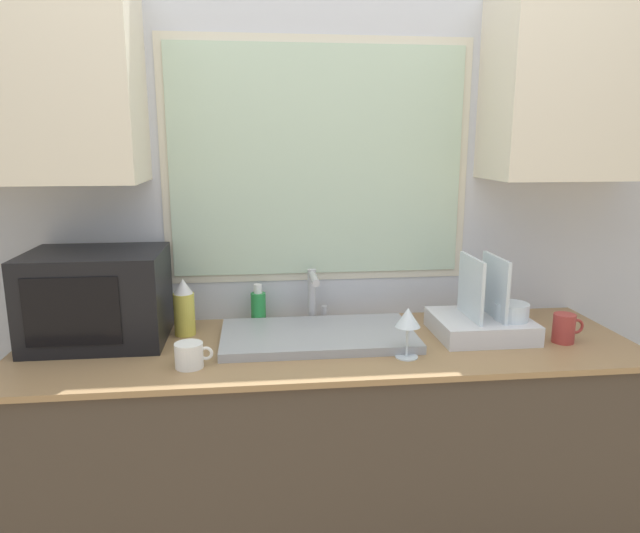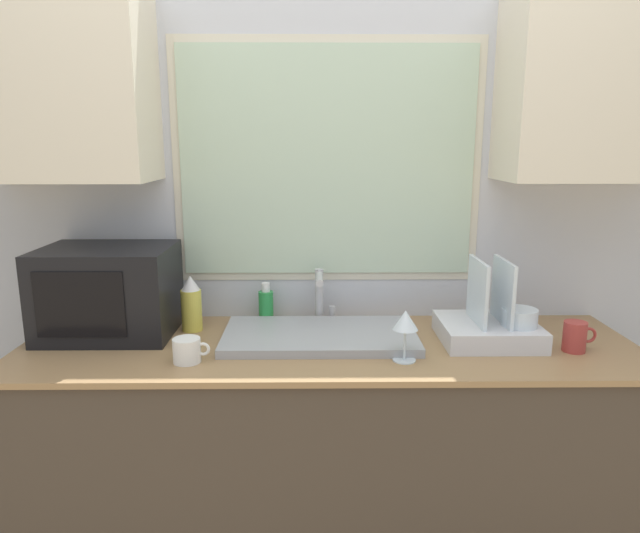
% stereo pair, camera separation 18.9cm
% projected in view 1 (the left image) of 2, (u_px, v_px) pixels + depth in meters
% --- Properties ---
extents(countertop, '(2.13, 0.66, 0.89)m').
position_uv_depth(countertop, '(328.00, 458.00, 2.08)').
color(countertop, '#42382D').
rests_on(countertop, ground_plane).
extents(wall_back, '(6.00, 0.38, 2.60)m').
position_uv_depth(wall_back, '(318.00, 188.00, 2.17)').
color(wall_back, silver).
rests_on(wall_back, ground_plane).
extents(sink_basin, '(0.68, 0.37, 0.03)m').
position_uv_depth(sink_basin, '(318.00, 336.00, 2.01)').
color(sink_basin, '#9EA0A5').
rests_on(sink_basin, countertop).
extents(faucet, '(0.08, 0.18, 0.21)m').
position_uv_depth(faucet, '(314.00, 292.00, 2.17)').
color(faucet, '#B7B7BC').
rests_on(faucet, countertop).
extents(microwave, '(0.46, 0.35, 0.32)m').
position_uv_depth(microwave, '(98.00, 297.00, 1.97)').
color(microwave, black).
rests_on(microwave, countertop).
extents(dish_rack, '(0.33, 0.30, 0.29)m').
position_uv_depth(dish_rack, '(484.00, 320.00, 2.05)').
color(dish_rack, silver).
rests_on(dish_rack, countertop).
extents(spray_bottle, '(0.08, 0.08, 0.21)m').
position_uv_depth(spray_bottle, '(184.00, 308.00, 2.05)').
color(spray_bottle, '#D8CC4C').
rests_on(spray_bottle, countertop).
extents(soap_bottle, '(0.06, 0.06, 0.15)m').
position_uv_depth(soap_bottle, '(258.00, 307.00, 2.19)').
color(soap_bottle, '#268C3F').
rests_on(soap_bottle, countertop).
extents(mug_near_sink, '(0.12, 0.09, 0.08)m').
position_uv_depth(mug_near_sink, '(190.00, 355.00, 1.76)').
color(mug_near_sink, white).
rests_on(mug_near_sink, countertop).
extents(wine_glass, '(0.08, 0.08, 0.17)m').
position_uv_depth(wine_glass, '(408.00, 320.00, 1.82)').
color(wine_glass, silver).
rests_on(wine_glass, countertop).
extents(mug_by_rack, '(0.11, 0.08, 0.10)m').
position_uv_depth(mug_by_rack, '(564.00, 328.00, 1.98)').
color(mug_by_rack, '#A53833').
rests_on(mug_by_rack, countertop).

